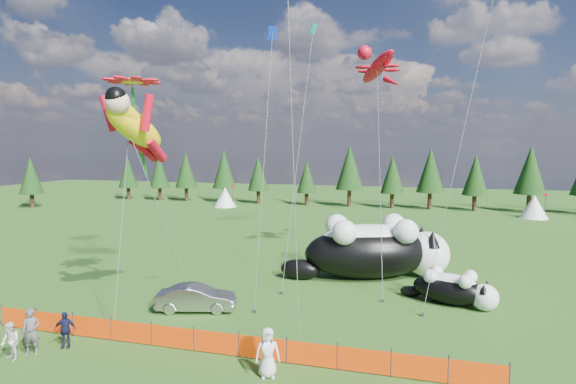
% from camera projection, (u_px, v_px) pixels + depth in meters
% --- Properties ---
extents(ground, '(160.00, 160.00, 0.00)m').
position_uv_depth(ground, '(243.00, 326.00, 21.32)').
color(ground, '#0F370A').
rests_on(ground, ground).
extents(safety_fence, '(22.06, 0.06, 1.10)m').
position_uv_depth(safety_fence, '(216.00, 342.00, 18.39)').
color(safety_fence, '#262626').
rests_on(safety_fence, ground).
extents(tree_line, '(90.00, 4.00, 8.00)m').
position_uv_depth(tree_line, '(355.00, 179.00, 64.14)').
color(tree_line, black).
rests_on(tree_line, ground).
extents(festival_tents, '(50.00, 3.20, 2.80)m').
position_uv_depth(festival_tents, '(438.00, 204.00, 56.73)').
color(festival_tents, white).
rests_on(festival_tents, ground).
extents(cat_large, '(10.79, 6.49, 4.03)m').
position_uv_depth(cat_large, '(376.00, 249.00, 29.20)').
color(cat_large, black).
rests_on(cat_large, ground).
extents(cat_small, '(5.07, 3.03, 1.89)m').
position_uv_depth(cat_small, '(453.00, 288.00, 24.24)').
color(cat_small, black).
rests_on(cat_small, ground).
extents(car, '(4.31, 2.45, 1.34)m').
position_uv_depth(car, '(196.00, 298.00, 23.33)').
color(car, '#A4A3A7').
rests_on(car, ground).
extents(spectator_a, '(0.84, 0.72, 1.93)m').
position_uv_depth(spectator_a, '(31.00, 331.00, 18.36)').
color(spectator_a, '#4F4F54').
rests_on(spectator_a, ground).
extents(spectator_b, '(0.87, 0.68, 1.56)m').
position_uv_depth(spectator_b, '(10.00, 342.00, 17.83)').
color(spectator_b, silver).
rests_on(spectator_b, ground).
extents(spectator_c, '(1.02, 0.77, 1.55)m').
position_uv_depth(spectator_c, '(65.00, 330.00, 19.02)').
color(spectator_c, '#131735').
rests_on(spectator_c, ground).
extents(spectator_e, '(1.07, 0.90, 1.87)m').
position_uv_depth(spectator_e, '(268.00, 352.00, 16.55)').
color(spectator_e, silver).
rests_on(spectator_e, ground).
extents(superhero_kite, '(4.66, 4.95, 11.66)m').
position_uv_depth(superhero_kite, '(135.00, 128.00, 22.47)').
color(superhero_kite, yellow).
rests_on(superhero_kite, ground).
extents(gecko_kite, '(6.10, 13.01, 16.97)m').
position_uv_depth(gecko_kite, '(378.00, 67.00, 32.52)').
color(gecko_kite, red).
rests_on(gecko_kite, ground).
extents(flower_kite, '(3.39, 6.28, 12.79)m').
position_uv_depth(flower_kite, '(132.00, 84.00, 23.87)').
color(flower_kite, red).
rests_on(flower_kite, ground).
extents(diamond_kite_a, '(1.00, 4.46, 15.82)m').
position_uv_depth(diamond_kite_a, '(272.00, 46.00, 25.42)').
color(diamond_kite_a, '#0C2EBF').
rests_on(diamond_kite_a, ground).
extents(diamond_kite_c, '(1.26, 1.32, 15.75)m').
position_uv_depth(diamond_kite_c, '(288.00, 3.00, 17.68)').
color(diamond_kite_c, '#0C2EBF').
rests_on(diamond_kite_c, ground).
extents(diamond_kite_d, '(0.63, 9.38, 19.15)m').
position_uv_depth(diamond_kite_d, '(312.00, 41.00, 32.38)').
color(diamond_kite_d, '#0B877C').
rests_on(diamond_kite_d, ground).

